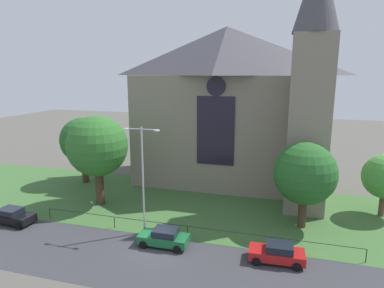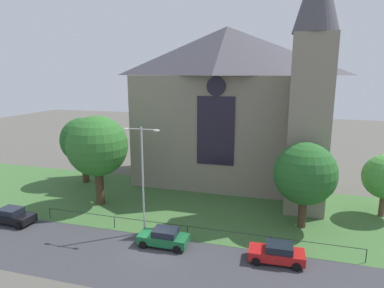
{
  "view_description": "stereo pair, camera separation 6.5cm",
  "coord_description": "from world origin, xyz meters",
  "px_view_note": "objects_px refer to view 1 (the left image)",
  "views": [
    {
      "loc": [
        9.75,
        -23.52,
        14.25
      ],
      "look_at": [
        0.77,
        8.0,
        7.3
      ],
      "focal_mm": 31.3,
      "sensor_mm": 36.0,
      "label": 1
    },
    {
      "loc": [
        9.81,
        -23.51,
        14.25
      ],
      "look_at": [
        0.77,
        8.0,
        7.3
      ],
      "focal_mm": 31.3,
      "sensor_mm": 36.0,
      "label": 2
    }
  ],
  "objects_px": {
    "church_building": "(230,105)",
    "streetlamp_near": "(143,169)",
    "tree_right_near": "(305,174)",
    "parked_car_red": "(277,253)",
    "tree_left_near": "(97,146)",
    "parked_car_green": "(164,237)",
    "tree_left_far": "(83,141)",
    "parked_car_black": "(12,216)"
  },
  "relations": [
    {
      "from": "tree_left_far",
      "to": "tree_right_near",
      "type": "bearing_deg",
      "value": -12.54
    },
    {
      "from": "parked_car_red",
      "to": "tree_left_near",
      "type": "bearing_deg",
      "value": -21.29
    },
    {
      "from": "streetlamp_near",
      "to": "parked_car_red",
      "type": "bearing_deg",
      "value": -8.07
    },
    {
      "from": "parked_car_black",
      "to": "tree_left_far",
      "type": "bearing_deg",
      "value": 93.66
    },
    {
      "from": "parked_car_green",
      "to": "streetlamp_near",
      "type": "bearing_deg",
      "value": -35.06
    },
    {
      "from": "tree_left_far",
      "to": "parked_car_green",
      "type": "distance_m",
      "value": 21.22
    },
    {
      "from": "tree_right_near",
      "to": "parked_car_red",
      "type": "height_order",
      "value": "tree_right_near"
    },
    {
      "from": "streetlamp_near",
      "to": "parked_car_black",
      "type": "relative_size",
      "value": 2.3
    },
    {
      "from": "church_building",
      "to": "tree_left_far",
      "type": "height_order",
      "value": "church_building"
    },
    {
      "from": "tree_left_far",
      "to": "church_building",
      "type": "bearing_deg",
      "value": 17.05
    },
    {
      "from": "church_building",
      "to": "parked_car_green",
      "type": "height_order",
      "value": "church_building"
    },
    {
      "from": "streetlamp_near",
      "to": "parked_car_black",
      "type": "height_order",
      "value": "streetlamp_near"
    },
    {
      "from": "tree_left_far",
      "to": "streetlamp_near",
      "type": "relative_size",
      "value": 0.89
    },
    {
      "from": "tree_right_near",
      "to": "parked_car_red",
      "type": "xyz_separation_m",
      "value": [
        -2.02,
        -6.89,
        -4.47
      ]
    },
    {
      "from": "tree_left_near",
      "to": "tree_left_far",
      "type": "bearing_deg",
      "value": 133.65
    },
    {
      "from": "tree_right_near",
      "to": "parked_car_red",
      "type": "bearing_deg",
      "value": -106.36
    },
    {
      "from": "parked_car_green",
      "to": "tree_right_near",
      "type": "bearing_deg",
      "value": -149.34
    },
    {
      "from": "church_building",
      "to": "tree_left_far",
      "type": "bearing_deg",
      "value": -162.95
    },
    {
      "from": "tree_left_far",
      "to": "streetlamp_near",
      "type": "bearing_deg",
      "value": -39.91
    },
    {
      "from": "tree_left_far",
      "to": "tree_right_near",
      "type": "height_order",
      "value": "tree_left_far"
    },
    {
      "from": "church_building",
      "to": "tree_right_near",
      "type": "relative_size",
      "value": 3.2
    },
    {
      "from": "tree_left_far",
      "to": "parked_car_green",
      "type": "height_order",
      "value": "tree_left_far"
    },
    {
      "from": "church_building",
      "to": "streetlamp_near",
      "type": "distance_m",
      "value": 18.08
    },
    {
      "from": "tree_left_near",
      "to": "parked_car_red",
      "type": "bearing_deg",
      "value": -19.14
    },
    {
      "from": "church_building",
      "to": "streetlamp_near",
      "type": "relative_size",
      "value": 2.66
    },
    {
      "from": "parked_car_black",
      "to": "parked_car_red",
      "type": "distance_m",
      "value": 24.86
    },
    {
      "from": "parked_car_black",
      "to": "parked_car_green",
      "type": "relative_size",
      "value": 1.01
    },
    {
      "from": "tree_left_near",
      "to": "parked_car_green",
      "type": "height_order",
      "value": "tree_left_near"
    },
    {
      "from": "streetlamp_near",
      "to": "parked_car_green",
      "type": "height_order",
      "value": "streetlamp_near"
    },
    {
      "from": "tree_left_far",
      "to": "parked_car_red",
      "type": "height_order",
      "value": "tree_left_far"
    },
    {
      "from": "streetlamp_near",
      "to": "parked_car_black",
      "type": "xyz_separation_m",
      "value": [
        -13.08,
        -1.71,
        -5.33
      ]
    },
    {
      "from": "parked_car_green",
      "to": "parked_car_red",
      "type": "relative_size",
      "value": 0.99
    },
    {
      "from": "parked_car_black",
      "to": "parked_car_green",
      "type": "distance_m",
      "value": 15.62
    },
    {
      "from": "tree_left_far",
      "to": "tree_right_near",
      "type": "relative_size",
      "value": 1.06
    },
    {
      "from": "tree_left_near",
      "to": "parked_car_green",
      "type": "distance_m",
      "value": 13.44
    },
    {
      "from": "parked_car_red",
      "to": "tree_right_near",
      "type": "bearing_deg",
      "value": -108.52
    },
    {
      "from": "tree_right_near",
      "to": "parked_car_black",
      "type": "relative_size",
      "value": 1.91
    },
    {
      "from": "streetlamp_near",
      "to": "tree_right_near",
      "type": "bearing_deg",
      "value": 20.69
    },
    {
      "from": "tree_left_far",
      "to": "tree_left_near",
      "type": "xyz_separation_m",
      "value": [
        5.97,
        -6.26,
        0.89
      ]
    },
    {
      "from": "church_building",
      "to": "parked_car_green",
      "type": "distance_m",
      "value": 21.05
    },
    {
      "from": "tree_left_near",
      "to": "tree_right_near",
      "type": "bearing_deg",
      "value": 0.5
    },
    {
      "from": "tree_left_near",
      "to": "parked_car_black",
      "type": "height_order",
      "value": "tree_left_near"
    }
  ]
}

